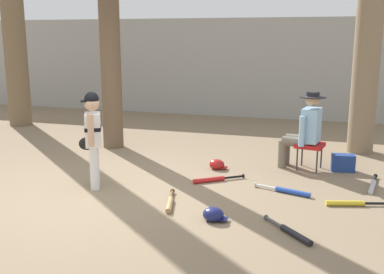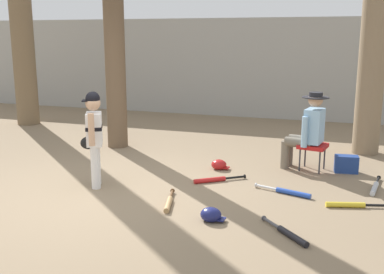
% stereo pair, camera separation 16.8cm
% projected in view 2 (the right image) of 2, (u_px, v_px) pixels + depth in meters
% --- Properties ---
extents(ground_plane, '(60.00, 60.00, 0.00)m').
position_uv_depth(ground_plane, '(98.00, 196.00, 5.98)').
color(ground_plane, '#7F6B51').
extents(concrete_back_wall, '(18.00, 0.36, 2.44)m').
position_uv_depth(concrete_back_wall, '(228.00, 68.00, 11.79)').
color(concrete_back_wall, '#9E9E99').
rests_on(concrete_back_wall, ground).
extents(tree_near_player, '(0.55, 0.55, 5.63)m').
position_uv_depth(tree_near_player, '(113.00, 6.00, 8.11)').
color(tree_near_player, brown).
rests_on(tree_near_player, ground).
extents(tree_behind_spectator, '(0.74, 0.74, 5.38)m').
position_uv_depth(tree_behind_spectator, '(376.00, 19.00, 7.68)').
color(tree_behind_spectator, '#7F6B51').
rests_on(tree_behind_spectator, ground).
extents(young_ballplayer, '(0.48, 0.54, 1.31)m').
position_uv_depth(young_ballplayer, '(94.00, 133.00, 6.22)').
color(young_ballplayer, white).
rests_on(young_ballplayer, ground).
extents(folding_stool, '(0.46, 0.46, 0.41)m').
position_uv_depth(folding_stool, '(313.00, 147.00, 7.05)').
color(folding_stool, red).
rests_on(folding_stool, ground).
extents(seated_spectator, '(0.68, 0.54, 1.20)m').
position_uv_depth(seated_spectator, '(307.00, 129.00, 7.03)').
color(seated_spectator, '#6B6051').
rests_on(seated_spectator, ground).
extents(handbag_beside_stool, '(0.36, 0.22, 0.26)m').
position_uv_depth(handbag_beside_stool, '(346.00, 164.00, 6.98)').
color(handbag_beside_stool, navy).
rests_on(handbag_beside_stool, ground).
extents(bat_blue_youth, '(0.77, 0.29, 0.07)m').
position_uv_depth(bat_blue_youth, '(289.00, 192.00, 6.02)').
color(bat_blue_youth, '#2347AD').
rests_on(bat_blue_youth, ground).
extents(bat_wood_tan, '(0.25, 0.72, 0.07)m').
position_uv_depth(bat_wood_tan, '(169.00, 203.00, 5.64)').
color(bat_wood_tan, tan).
rests_on(bat_wood_tan, ground).
extents(bat_yellow_trainer, '(0.77, 0.27, 0.07)m').
position_uv_depth(bat_yellow_trainer, '(351.00, 205.00, 5.57)').
color(bat_yellow_trainer, yellow).
rests_on(bat_yellow_trainer, ground).
extents(bat_black_composite, '(0.57, 0.59, 0.07)m').
position_uv_depth(bat_black_composite, '(289.00, 234.00, 4.75)').
color(bat_black_composite, black).
rests_on(bat_black_composite, ground).
extents(bat_red_barrel, '(0.66, 0.53, 0.07)m').
position_uv_depth(bat_red_barrel, '(214.00, 180.00, 6.54)').
color(bat_red_barrel, red).
rests_on(bat_red_barrel, ground).
extents(bat_aluminum_silver, '(0.18, 0.80, 0.07)m').
position_uv_depth(bat_aluminum_silver, '(375.00, 187.00, 6.21)').
color(bat_aluminum_silver, '#B7BCC6').
rests_on(bat_aluminum_silver, ground).
extents(batting_helmet_red, '(0.28, 0.21, 0.16)m').
position_uv_depth(batting_helmet_red, '(219.00, 165.00, 7.16)').
color(batting_helmet_red, '#A81919').
rests_on(batting_helmet_red, ground).
extents(batting_helmet_navy, '(0.28, 0.22, 0.16)m').
position_uv_depth(batting_helmet_navy, '(211.00, 215.00, 5.17)').
color(batting_helmet_navy, navy).
rests_on(batting_helmet_navy, ground).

